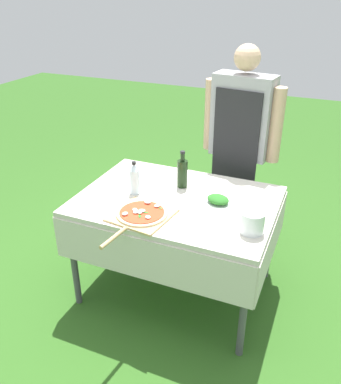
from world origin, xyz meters
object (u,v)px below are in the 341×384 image
object	(u,v)px
person_cook	(241,137)
prep_table	(177,210)
mixing_tub	(252,222)
water_bottle	(135,179)
oil_bottle	(182,173)
herb_container	(218,200)
pizza_on_peel	(141,215)

from	to	relation	value
person_cook	prep_table	bearing A→B (deg)	81.11
mixing_tub	water_bottle	bearing A→B (deg)	168.51
mixing_tub	person_cook	bearing A→B (deg)	108.73
oil_bottle	mixing_tub	world-z (taller)	oil_bottle
prep_table	herb_container	xyz separation A→B (m)	(0.26, 0.04, 0.11)
person_cook	pizza_on_peel	distance (m)	1.08
water_bottle	person_cook	bearing A→B (deg)	56.13
prep_table	mixing_tub	xyz separation A→B (m)	(0.53, -0.20, 0.14)
prep_table	water_bottle	xyz separation A→B (m)	(-0.29, -0.03, 0.19)
pizza_on_peel	herb_container	world-z (taller)	herb_container
prep_table	person_cook	xyz separation A→B (m)	(0.22, 0.72, 0.29)
oil_bottle	water_bottle	bearing A→B (deg)	-140.58
prep_table	oil_bottle	xyz separation A→B (m)	(-0.03, 0.18, 0.18)
oil_bottle	prep_table	bearing A→B (deg)	-79.59
prep_table	pizza_on_peel	size ratio (longest dim) A/B	2.22
water_bottle	prep_table	bearing A→B (deg)	6.12
prep_table	pizza_on_peel	distance (m)	0.33
oil_bottle	herb_container	distance (m)	0.33
oil_bottle	mixing_tub	bearing A→B (deg)	-33.54
prep_table	person_cook	bearing A→B (deg)	73.06
water_bottle	herb_container	bearing A→B (deg)	7.37
person_cook	pizza_on_peel	bearing A→B (deg)	79.92
prep_table	mixing_tub	bearing A→B (deg)	-20.31
oil_bottle	water_bottle	xyz separation A→B (m)	(-0.25, -0.21, 0.00)
person_cook	pizza_on_peel	xyz separation A→B (m)	(-0.33, -1.01, -0.20)
mixing_tub	herb_container	bearing A→B (deg)	138.54
oil_bottle	pizza_on_peel	bearing A→B (deg)	-99.63
pizza_on_peel	water_bottle	distance (m)	0.33
person_cook	mixing_tub	bearing A→B (deg)	116.78
pizza_on_peel	water_bottle	world-z (taller)	water_bottle
oil_bottle	mixing_tub	xyz separation A→B (m)	(0.56, -0.37, -0.04)
water_bottle	mixing_tub	distance (m)	0.83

